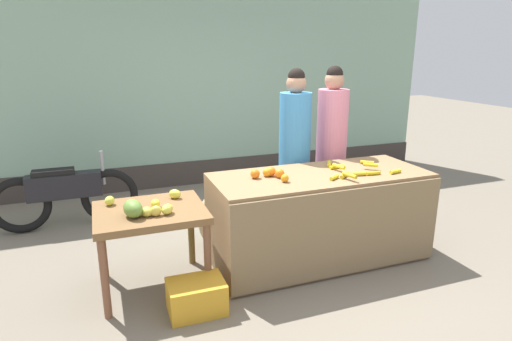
# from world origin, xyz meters

# --- Properties ---
(ground_plane) EXTENTS (24.00, 24.00, 0.00)m
(ground_plane) POSITION_xyz_m (0.00, 0.00, 0.00)
(ground_plane) COLOR #756B5B
(market_wall_back) EXTENTS (7.30, 0.23, 3.04)m
(market_wall_back) POSITION_xyz_m (0.00, 2.91, 1.49)
(market_wall_back) COLOR #8CB299
(market_wall_back) RESTS_ON ground
(fruit_stall_counter) EXTENTS (2.07, 0.85, 0.87)m
(fruit_stall_counter) POSITION_xyz_m (0.34, -0.01, 0.43)
(fruit_stall_counter) COLOR olive
(fruit_stall_counter) RESTS_ON ground
(side_table_wooden) EXTENTS (0.90, 0.74, 0.73)m
(side_table_wooden) POSITION_xyz_m (-1.26, 0.00, 0.63)
(side_table_wooden) COLOR brown
(side_table_wooden) RESTS_ON ground
(banana_bunch_pile) EXTENTS (0.77, 0.67, 0.07)m
(banana_bunch_pile) POSITION_xyz_m (0.65, -0.07, 0.90)
(banana_bunch_pile) COLOR yellow
(banana_bunch_pile) RESTS_ON fruit_stall_counter
(orange_pile) EXTENTS (0.30, 0.30, 0.09)m
(orange_pile) POSITION_xyz_m (-0.16, 0.04, 0.91)
(orange_pile) COLOR orange
(orange_pile) RESTS_ON fruit_stall_counter
(mango_papaya_pile) EXTENTS (0.67, 0.52, 0.14)m
(mango_papaya_pile) POSITION_xyz_m (-1.32, -0.07, 0.78)
(mango_papaya_pile) COLOR #D3C748
(mango_papaya_pile) RESTS_ON side_table_wooden
(vendor_woman_blue_shirt) EXTENTS (0.34, 0.34, 1.82)m
(vendor_woman_blue_shirt) POSITION_xyz_m (0.38, 0.66, 0.92)
(vendor_woman_blue_shirt) COLOR #33333D
(vendor_woman_blue_shirt) RESTS_ON ground
(vendor_woman_pink_shirt) EXTENTS (0.34, 0.34, 1.83)m
(vendor_woman_pink_shirt) POSITION_xyz_m (0.84, 0.68, 0.93)
(vendor_woman_pink_shirt) COLOR #33333D
(vendor_woman_pink_shirt) RESTS_ON ground
(parked_motorcycle) EXTENTS (1.60, 0.18, 0.88)m
(parked_motorcycle) POSITION_xyz_m (-2.02, 1.69, 0.40)
(parked_motorcycle) COLOR black
(parked_motorcycle) RESTS_ON ground
(produce_crate) EXTENTS (0.44, 0.32, 0.26)m
(produce_crate) POSITION_xyz_m (-1.00, -0.48, 0.13)
(produce_crate) COLOR gold
(produce_crate) RESTS_ON ground
(produce_sack) EXTENTS (0.45, 0.47, 0.55)m
(produce_sack) POSITION_xyz_m (-0.56, 0.65, 0.28)
(produce_sack) COLOR tan
(produce_sack) RESTS_ON ground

